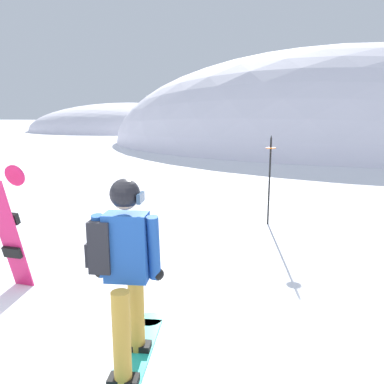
{
  "coord_description": "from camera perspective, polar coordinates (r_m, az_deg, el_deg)",
  "views": [
    {
      "loc": [
        1.88,
        -2.35,
        2.22
      ],
      "look_at": [
        0.21,
        3.39,
        1.0
      ],
      "focal_mm": 35.48,
      "sensor_mm": 36.0,
      "label": 1
    }
  ],
  "objects": [
    {
      "name": "ridge_peak_main",
      "position": [
        34.4,
        20.97,
        7.05
      ],
      "size": [
        37.23,
        33.5,
        14.72
      ],
      "color": "white",
      "rests_on": "ground"
    },
    {
      "name": "spare_snowboard",
      "position": [
        5.27,
        -25.64,
        -5.06
      ],
      "size": [
        0.28,
        0.44,
        1.61
      ],
      "color": "#D11E5B",
      "rests_on": "ground"
    },
    {
      "name": "snowboarder_main",
      "position": [
        3.34,
        -10.17,
        -11.59
      ],
      "size": [
        0.64,
        1.81,
        1.71
      ],
      "color": "#23B7A3",
      "rests_on": "ground"
    },
    {
      "name": "piste_marker_near",
      "position": [
        7.83,
        11.6,
        2.67
      ],
      "size": [
        0.2,
        0.2,
        1.83
      ],
      "color": "black",
      "rests_on": "ground"
    },
    {
      "name": "ridge_peak_far",
      "position": [
        56.84,
        -9.29,
        9.11
      ],
      "size": [
        28.68,
        25.81,
        7.89
      ],
      "color": "white",
      "rests_on": "ground"
    }
  ]
}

